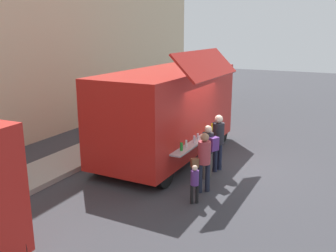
{
  "coord_description": "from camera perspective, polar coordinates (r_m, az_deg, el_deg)",
  "views": [
    {
      "loc": [
        -10.75,
        -3.64,
        4.22
      ],
      "look_at": [
        -0.68,
        1.41,
        1.3
      ],
      "focal_mm": 39.73,
      "sensor_mm": 36.0,
      "label": 1
    }
  ],
  "objects": [
    {
      "name": "trash_bin",
      "position": [
        17.48,
        -0.33,
        2.32
      ],
      "size": [
        0.6,
        0.6,
        1.04
      ],
      "primitive_type": "cylinder",
      "color": "#2C6337",
      "rests_on": "ground"
    },
    {
      "name": "customer_mid_with_backpack",
      "position": [
        10.72,
        6.24,
        -3.16
      ],
      "size": [
        0.43,
        0.52,
        1.6
      ],
      "rotation": [
        0.0,
        0.0,
        1.11
      ],
      "color": "#504944",
      "rests_on": "ground"
    },
    {
      "name": "ground_plane",
      "position": [
        12.11,
        7.46,
        -5.99
      ],
      "size": [
        60.0,
        60.0,
        0.0
      ],
      "primitive_type": "plane",
      "color": "#38383D"
    },
    {
      "name": "food_truck_main",
      "position": [
        12.43,
        0.1,
        2.41
      ],
      "size": [
        6.17,
        3.23,
        3.64
      ],
      "rotation": [
        0.0,
        0.0,
        -0.01
      ],
      "color": "red",
      "rests_on": "ground"
    },
    {
      "name": "curb_strip",
      "position": [
        11.36,
        -21.45,
        -7.92
      ],
      "size": [
        28.0,
        1.6,
        0.15
      ],
      "primitive_type": "cube",
      "color": "#9E998E",
      "rests_on": "ground"
    },
    {
      "name": "customer_front_ordering",
      "position": [
        11.34,
        7.65,
        -1.86
      ],
      "size": [
        0.57,
        0.36,
        1.76
      ],
      "rotation": [
        0.0,
        0.0,
        1.27
      ],
      "color": "#1D2238",
      "rests_on": "ground"
    },
    {
      "name": "customer_rear_waiting",
      "position": [
        9.83,
        5.5,
        -4.84
      ],
      "size": [
        0.47,
        0.48,
        1.64
      ],
      "rotation": [
        0.0,
        0.0,
        0.77
      ],
      "color": "#1F2435",
      "rests_on": "ground"
    },
    {
      "name": "child_near_queue",
      "position": [
        9.3,
        4.11,
        -8.38
      ],
      "size": [
        0.21,
        0.21,
        1.02
      ],
      "rotation": [
        0.0,
        0.0,
        0.64
      ],
      "color": "black",
      "rests_on": "ground"
    }
  ]
}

